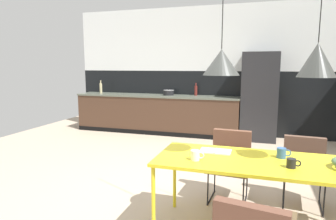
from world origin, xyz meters
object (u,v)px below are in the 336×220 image
(mug_tall_blue, at_px, (292,163))
(pendant_lamp_over_table_near, at_px, (221,62))
(dining_table, at_px, (262,165))
(bottle_wine_green, at_px, (196,90))
(open_book, at_px, (215,151))
(armchair_facing_counter, at_px, (304,163))
(refrigerator_column, at_px, (259,97))
(mug_glass_clear, at_px, (196,155))
(armchair_corner_seat, at_px, (230,157))
(pendant_lamp_over_table_far, at_px, (317,60))
(mug_short_terracotta, at_px, (282,153))
(bottle_spice_small, at_px, (101,88))
(cooking_pot, at_px, (169,93))

(mug_tall_blue, relative_size, pendant_lamp_over_table_near, 0.08)
(dining_table, bearing_deg, bottle_wine_green, 109.94)
(open_book, bearing_deg, armchair_facing_counter, 38.14)
(refrigerator_column, xyz_separation_m, mug_glass_clear, (-0.54, -4.02, -0.14))
(armchair_corner_seat, relative_size, pendant_lamp_over_table_far, 0.59)
(refrigerator_column, height_order, pendant_lamp_over_table_near, pendant_lamp_over_table_near)
(refrigerator_column, bearing_deg, armchair_facing_counter, -80.06)
(mug_tall_blue, bearing_deg, mug_short_terracotta, 103.05)
(armchair_corner_seat, relative_size, bottle_wine_green, 2.82)
(pendant_lamp_over_table_near, relative_size, pendant_lamp_over_table_far, 0.99)
(armchair_facing_counter, height_order, open_book, armchair_facing_counter)
(mug_tall_blue, height_order, pendant_lamp_over_table_far, pendant_lamp_over_table_far)
(bottle_spice_small, xyz_separation_m, bottle_wine_green, (2.40, 0.19, -0.01))
(mug_short_terracotta, bearing_deg, refrigerator_column, 93.27)
(mug_glass_clear, distance_m, bottle_wine_green, 4.29)
(armchair_facing_counter, xyz_separation_m, bottle_wine_green, (-1.95, 3.14, 0.55))
(bottle_spice_small, bearing_deg, armchair_corner_seat, -41.21)
(armchair_corner_seat, bearing_deg, bottle_wine_green, -67.45)
(cooking_pot, xyz_separation_m, pendant_lamp_over_table_near, (1.71, -3.95, 0.66))
(pendant_lamp_over_table_near, bearing_deg, refrigerator_column, 84.90)
(refrigerator_column, height_order, armchair_facing_counter, refrigerator_column)
(refrigerator_column, xyz_separation_m, bottle_wine_green, (-1.42, 0.17, 0.09))
(bottle_spice_small, distance_m, pendant_lamp_over_table_near, 5.24)
(refrigerator_column, relative_size, mug_glass_clear, 15.08)
(bottle_spice_small, bearing_deg, pendant_lamp_over_table_near, -48.12)
(bottle_wine_green, bearing_deg, armchair_facing_counter, -58.25)
(mug_short_terracotta, height_order, pendant_lamp_over_table_far, pendant_lamp_over_table_far)
(dining_table, relative_size, mug_glass_clear, 15.38)
(armchair_corner_seat, distance_m, open_book, 0.66)
(armchair_corner_seat, bearing_deg, armchair_facing_counter, -167.91)
(armchair_corner_seat, xyz_separation_m, pendant_lamp_over_table_near, (-0.04, -0.80, 1.12))
(bottle_spice_small, relative_size, bottle_wine_green, 1.12)
(bottle_spice_small, height_order, pendant_lamp_over_table_far, pendant_lamp_over_table_far)
(armchair_facing_counter, relative_size, mug_glass_clear, 6.20)
(armchair_facing_counter, xyz_separation_m, mug_glass_clear, (-1.06, -1.05, 0.31))
(refrigerator_column, distance_m, pendant_lamp_over_table_near, 3.98)
(armchair_facing_counter, distance_m, mug_short_terracotta, 0.86)
(mug_glass_clear, distance_m, pendant_lamp_over_table_far, 1.30)
(open_book, bearing_deg, pendant_lamp_over_table_far, -12.48)
(dining_table, relative_size, bottle_wine_green, 6.57)
(open_book, height_order, mug_short_terracotta, mug_short_terracotta)
(armchair_facing_counter, distance_m, armchair_corner_seat, 0.84)
(mug_glass_clear, height_order, bottle_wine_green, bottle_wine_green)
(refrigerator_column, distance_m, mug_tall_blue, 4.00)
(armchair_facing_counter, height_order, bottle_spice_small, bottle_spice_small)
(refrigerator_column, height_order, dining_table, refrigerator_column)
(bottle_spice_small, bearing_deg, mug_tall_blue, -44.02)
(pendant_lamp_over_table_near, xyz_separation_m, pendant_lamp_over_table_far, (0.77, 0.01, 0.02))
(dining_table, height_order, mug_glass_clear, mug_glass_clear)
(armchair_corner_seat, bearing_deg, pendant_lamp_over_table_far, 136.68)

